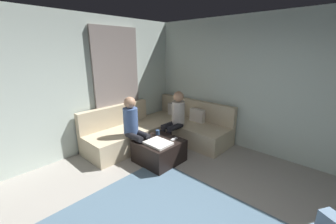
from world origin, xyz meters
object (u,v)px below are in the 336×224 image
coffee_mug (158,132)px  sectional_couch (161,130)px  person_on_couch_side (134,126)px  person_on_couch_back (175,117)px  game_remote (174,139)px  ottoman (159,151)px

coffee_mug → sectional_couch: bearing=128.7°
person_on_couch_side → person_on_couch_back: bearing=165.7°
person_on_couch_back → person_on_couch_side: (-0.24, -0.93, 0.00)m
game_remote → person_on_couch_side: (-0.64, -0.43, 0.23)m
sectional_couch → ottoman: bearing=-47.5°
ottoman → game_remote: size_ratio=5.07×
sectional_couch → ottoman: size_ratio=3.36×
person_on_couch_back → sectional_couch: bearing=8.2°
coffee_mug → game_remote: size_ratio=0.63×
ottoman → person_on_couch_back: person_on_couch_back is taller
person_on_couch_back → ottoman: bearing=107.3°
sectional_couch → game_remote: (0.79, -0.44, 0.15)m
person_on_couch_back → person_on_couch_side: size_ratio=1.00×
coffee_mug → person_on_couch_back: person_on_couch_back is taller
ottoman → person_on_couch_side: person_on_couch_side is taller
sectional_couch → person_on_couch_side: person_on_couch_side is taller
ottoman → coffee_mug: bearing=140.7°
coffee_mug → ottoman: bearing=-39.3°
game_remote → person_on_couch_side: person_on_couch_side is taller
ottoman → person_on_couch_back: size_ratio=0.63×
ottoman → person_on_couch_back: bearing=107.3°
coffee_mug → game_remote: bearing=5.7°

